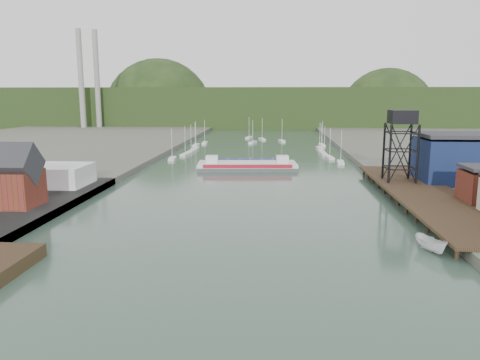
# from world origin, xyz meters

# --- Properties ---
(ground) EXTENTS (600.00, 600.00, 0.00)m
(ground) POSITION_xyz_m (0.00, 0.00, 0.00)
(ground) COLOR #2A4238
(ground) RESTS_ON ground
(east_pier) EXTENTS (14.00, 70.00, 2.45)m
(east_pier) POSITION_xyz_m (37.00, 45.00, 1.90)
(east_pier) COLOR black
(east_pier) RESTS_ON ground
(harbor_building) EXTENTS (12.20, 8.20, 8.90)m
(harbor_building) POSITION_xyz_m (-42.00, 30.00, 6.09)
(harbor_building) COLOR #5E2A1A
(harbor_building) RESTS_ON west_quay
(white_shed) EXTENTS (18.00, 12.00, 4.50)m
(white_shed) POSITION_xyz_m (-44.00, 50.00, 3.85)
(white_shed) COLOR silver
(white_shed) RESTS_ON west_quay
(lift_tower) EXTENTS (6.50, 6.50, 16.00)m
(lift_tower) POSITION_xyz_m (35.00, 58.00, 15.65)
(lift_tower) COLOR black
(lift_tower) RESTS_ON east_pier
(blue_shed) EXTENTS (20.50, 14.50, 11.30)m
(blue_shed) POSITION_xyz_m (50.00, 60.00, 7.06)
(blue_shed) COLOR #0E1A3E
(blue_shed) RESTS_ON east_land
(marina_sailboats) EXTENTS (57.71, 92.65, 0.90)m
(marina_sailboats) POSITION_xyz_m (0.08, 138.46, 0.35)
(marina_sailboats) COLOR silver
(marina_sailboats) RESTS_ON ground
(smokestacks) EXTENTS (11.20, 8.20, 60.00)m
(smokestacks) POSITION_xyz_m (-106.00, 232.50, 30.00)
(smokestacks) COLOR gray
(smokestacks) RESTS_ON ground
(distant_hills) EXTENTS (500.00, 120.00, 80.00)m
(distant_hills) POSITION_xyz_m (-3.98, 301.35, 10.38)
(distant_hills) COLOR black
(distant_hills) RESTS_ON ground
(chain_ferry) EXTENTS (29.26, 13.64, 4.10)m
(chain_ferry) POSITION_xyz_m (-1.24, 84.97, 1.17)
(chain_ferry) COLOR #4C4B4E
(chain_ferry) RESTS_ON ground
(motorboat) EXTENTS (4.23, 6.23, 2.25)m
(motorboat) POSITION_xyz_m (28.39, 14.40, 1.13)
(motorboat) COLOR silver
(motorboat) RESTS_ON ground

